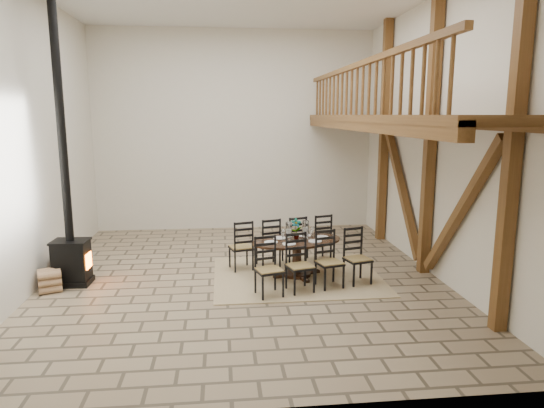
{
  "coord_description": "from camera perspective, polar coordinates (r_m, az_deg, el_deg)",
  "views": [
    {
      "loc": [
        -0.37,
        -8.4,
        2.91
      ],
      "look_at": [
        0.56,
        0.4,
        1.28
      ],
      "focal_mm": 32.0,
      "sensor_mm": 36.0,
      "label": 1
    }
  ],
  "objects": [
    {
      "name": "dining_table",
      "position": [
        8.87,
        2.94,
        -6.32
      ],
      "size": [
        2.48,
        2.34,
        1.07
      ],
      "rotation": [
        0.0,
        0.0,
        0.27
      ],
      "color": "black",
      "rests_on": "ground"
    },
    {
      "name": "ground",
      "position": [
        8.89,
        -3.38,
        -8.67
      ],
      "size": [
        8.0,
        8.0,
        0.0
      ],
      "primitive_type": "plane",
      "color": "gray",
      "rests_on": "ground"
    },
    {
      "name": "wood_stove",
      "position": [
        8.95,
        -22.82,
        -1.79
      ],
      "size": [
        0.64,
        0.5,
        5.0
      ],
      "rotation": [
        0.0,
        0.0,
        -0.06
      ],
      "color": "black",
      "rests_on": "ground"
    },
    {
      "name": "log_stack",
      "position": [
        8.99,
        -24.69,
        -8.2
      ],
      "size": [
        0.47,
        0.47,
        0.37
      ],
      "rotation": [
        0.0,
        0.0,
        0.37
      ],
      "color": "tan",
      "rests_on": "ground"
    },
    {
      "name": "log_basket",
      "position": [
        9.68,
        -22.82,
        -6.6
      ],
      "size": [
        0.58,
        0.58,
        0.48
      ],
      "rotation": [
        0.0,
        0.0,
        -0.39
      ],
      "color": "brown",
      "rests_on": "ground"
    },
    {
      "name": "rug",
      "position": [
        8.97,
        2.92,
        -8.42
      ],
      "size": [
        3.0,
        2.5,
        0.02
      ],
      "primitive_type": "cube",
      "color": "tan",
      "rests_on": "ground"
    },
    {
      "name": "room_shell",
      "position": [
        8.54,
        4.55,
        11.12
      ],
      "size": [
        7.02,
        8.02,
        5.01
      ],
      "color": "silver",
      "rests_on": "ground"
    }
  ]
}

